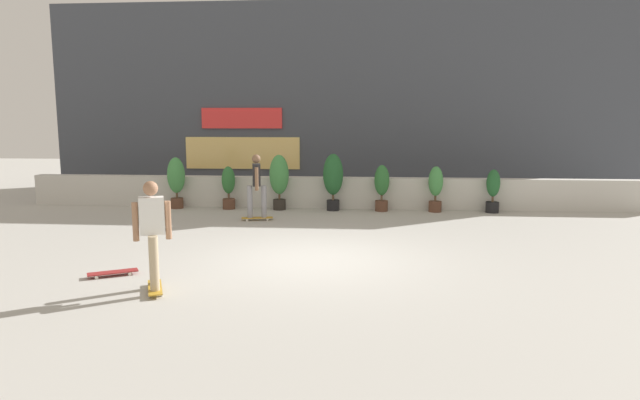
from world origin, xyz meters
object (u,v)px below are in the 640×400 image
Objects in this scene: potted_plant_3 at (333,177)px; potted_plant_6 at (493,190)px; potted_plant_0 at (176,179)px; potted_plant_5 at (436,187)px; potted_plant_4 at (382,186)px; skater_foreground at (257,184)px; skater_far_left at (152,231)px; skateboard_near_camera at (113,272)px; potted_plant_1 at (229,186)px; potted_plant_2 at (279,178)px.

potted_plant_3 is 1.34× the size of potted_plant_6.
potted_plant_0 is 1.23× the size of potted_plant_6.
potted_plant_3 is 1.26× the size of potted_plant_5.
potted_plant_4 is 1.50m from potted_plant_5.
skater_foreground is (-4.73, -1.70, 0.24)m from potted_plant_5.
potted_plant_5 is 0.75× the size of skater_far_left.
potted_plant_4 is 8.36m from skateboard_near_camera.
potted_plant_3 is 7.71m from skateboard_near_camera.
skateboard_near_camera is at bearing -123.81° from potted_plant_4.
potted_plant_4 is at bearing 64.78° from skater_far_left.
skater_foreground is 5.49m from skateboard_near_camera.
potted_plant_5 is 5.03m from skater_foreground.
potted_plant_0 is 0.88× the size of skater_foreground.
potted_plant_3 reaches higher than potted_plant_1.
potted_plant_3 is at bearing -180.00° from potted_plant_5.
potted_plant_0 is at bearing 147.88° from skater_foreground.
potted_plant_5 is at bearing 0.00° from potted_plant_3.
skater_far_left is at bearing -84.25° from potted_plant_1.
potted_plant_2 reaches higher than potted_plant_5.
potted_plant_5 is at bearing 180.00° from potted_plant_6.
potted_plant_3 is 2.03× the size of skateboard_near_camera.
potted_plant_1 is at bearing 95.75° from skater_far_left.
skater_foreground is (1.16, -1.70, 0.27)m from potted_plant_1.
potted_plant_3 is at bearing 42.43° from skater_foreground.
potted_plant_4 is at bearing -180.00° from potted_plant_6.
potted_plant_1 is at bearing 87.97° from skateboard_near_camera.
potted_plant_3 reaches higher than potted_plant_6.
potted_plant_4 is at bearing 0.00° from potted_plant_0.
potted_plant_0 is 1.55m from potted_plant_1.
potted_plant_1 is 1.50m from potted_plant_2.
potted_plant_4 reaches higher than potted_plant_6.
potted_plant_2 is at bearing -180.00° from potted_plant_5.
potted_plant_1 is 7.46m from potted_plant_6.
potted_plant_3 is 1.39m from potted_plant_4.
skater_far_left is (-5.12, -7.68, 0.24)m from potted_plant_5.
potted_plant_3 reaches higher than potted_plant_2.
potted_plant_2 is at bearing 180.00° from potted_plant_4.
potted_plant_5 is at bearing 0.00° from potted_plant_2.
potted_plant_4 is 1.08× the size of potted_plant_6.
skateboard_near_camera is (-1.41, -5.23, -0.88)m from skater_foreground.
potted_plant_4 is (5.93, 0.00, -0.13)m from potted_plant_0.
potted_plant_2 is at bearing 0.00° from potted_plant_0.
potted_plant_6 is (4.44, 0.00, -0.31)m from potted_plant_3.
potted_plant_1 reaches higher than skateboard_near_camera.
potted_plant_6 is at bearing 0.00° from potted_plant_3.
potted_plant_0 is 7.09m from skateboard_near_camera.
potted_plant_6 is at bearing 0.00° from potted_plant_1.
potted_plant_5 is 1.06× the size of potted_plant_6.
potted_plant_3 is 4.45m from potted_plant_6.
potted_plant_4 reaches higher than potted_plant_1.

